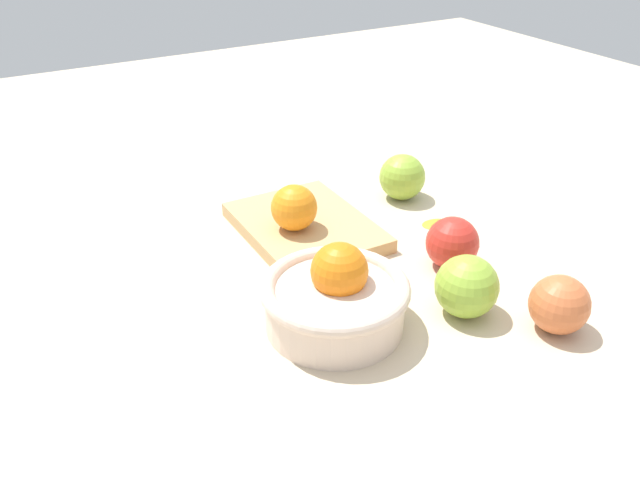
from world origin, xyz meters
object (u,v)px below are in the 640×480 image
(cutting_board, at_px, (305,227))
(apple_front_left_2, at_px, (467,286))
(orange_on_board, at_px, (294,208))
(apple_front_left_3, at_px, (559,305))
(apple_front_left, at_px, (452,243))
(apple_front_right, at_px, (402,177))
(bowl, at_px, (335,298))
(knife, at_px, (292,200))

(cutting_board, xyz_separation_m, apple_front_left_2, (-0.27, -0.07, 0.03))
(orange_on_board, xyz_separation_m, apple_front_left_3, (-0.34, -0.17, -0.02))
(orange_on_board, xyz_separation_m, apple_front_left_2, (-0.26, -0.10, -0.02))
(apple_front_left_3, bearing_deg, apple_front_left, 5.88)
(apple_front_right, bearing_deg, apple_front_left, 162.31)
(apple_front_left, bearing_deg, orange_on_board, 42.70)
(apple_front_left_2, relative_size, apple_front_right, 1.04)
(cutting_board, relative_size, apple_front_left_2, 2.93)
(apple_front_left_2, bearing_deg, bowl, 68.96)
(bowl, distance_m, apple_front_left_3, 0.26)
(apple_front_left_3, bearing_deg, apple_front_left_2, 42.85)
(apple_front_left_3, bearing_deg, knife, 18.39)
(orange_on_board, relative_size, apple_front_left_2, 0.86)
(knife, relative_size, apple_front_left_2, 1.99)
(knife, relative_size, apple_front_left, 2.14)
(knife, distance_m, apple_front_left, 0.27)
(knife, distance_m, apple_front_left_2, 0.34)
(cutting_board, distance_m, apple_front_left_3, 0.38)
(cutting_board, xyz_separation_m, orange_on_board, (-0.01, 0.02, 0.04))
(orange_on_board, distance_m, apple_front_right, 0.22)
(apple_front_left, bearing_deg, apple_front_left_2, 149.23)
(apple_front_right, xyz_separation_m, apple_front_left_3, (-0.38, 0.05, -0.00))
(bowl, bearing_deg, apple_front_left, -80.30)
(apple_front_right, bearing_deg, orange_on_board, 99.88)
(bowl, distance_m, knife, 0.29)
(cutting_board, distance_m, apple_front_left, 0.22)
(orange_on_board, bearing_deg, apple_front_right, -80.12)
(bowl, bearing_deg, orange_on_board, -14.37)
(apple_front_right, distance_m, apple_front_left_3, 0.38)
(knife, bearing_deg, orange_on_board, 154.66)
(orange_on_board, relative_size, apple_front_left_3, 0.95)
(orange_on_board, height_order, apple_front_right, orange_on_board)
(cutting_board, height_order, apple_front_left_3, apple_front_left_3)
(bowl, bearing_deg, apple_front_left_2, -111.04)
(orange_on_board, bearing_deg, apple_front_left, -137.30)
(bowl, distance_m, orange_on_board, 0.21)
(apple_front_left, xyz_separation_m, apple_front_left_2, (-0.09, 0.06, 0.00))
(cutting_board, xyz_separation_m, knife, (0.06, -0.01, 0.02))
(cutting_board, bearing_deg, apple_front_left_3, -157.16)
(apple_front_left, xyz_separation_m, apple_front_left_3, (-0.17, -0.02, -0.00))
(knife, xyz_separation_m, apple_front_left, (-0.24, -0.12, 0.01))
(bowl, height_order, orange_on_board, bowl)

